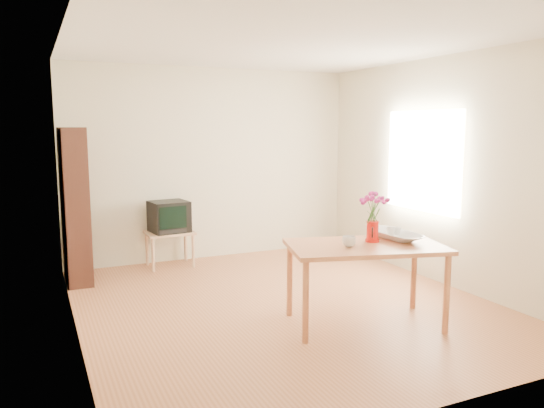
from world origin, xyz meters
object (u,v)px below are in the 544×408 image
mug (349,241)px  television (169,216)px  pitcher (372,232)px  table (365,253)px  bowl (395,217)px

mug → television: bearing=-59.0°
pitcher → mug: 0.33m
mug → table: bearing=-163.8°
television → table: bearing=-75.2°
television → pitcher: bearing=-72.4°
table → mug: mug is taller
pitcher → mug: bearing=-127.7°
table → mug: size_ratio=12.74×
pitcher → mug: pitcher is taller
mug → pitcher: bearing=-151.3°
bowl → television: bowl is taller
mug → bowl: 0.61m
table → bowl: bowl is taller
bowl → television: (-1.51, 2.70, -0.29)m
pitcher → bowl: (0.26, 0.02, 0.12)m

